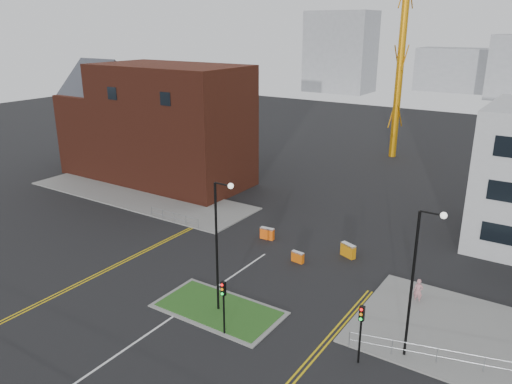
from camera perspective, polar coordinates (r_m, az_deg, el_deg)
ground at (r=31.14m, az=-16.90°, el=-18.22°), size 200.00×200.00×0.00m
pavement_left at (r=57.66m, az=-13.27°, el=-0.34°), size 28.00×8.00×0.12m
island_kerb at (r=34.60m, az=-4.32°, el=-13.24°), size 8.60×4.60×0.08m
grass_island at (r=34.58m, az=-4.32°, el=-13.21°), size 8.00×4.00×0.12m
brick_building at (r=62.08m, az=-11.65°, el=7.60°), size 24.20×10.07×14.24m
streetlamp_island at (r=31.97m, az=-4.24°, el=-5.14°), size 1.46×0.36×9.18m
streetlamp_right_near at (r=28.82m, az=17.94°, el=-8.84°), size 1.46×0.36×9.18m
traffic_light_island at (r=30.87m, az=-3.75°, el=-11.98°), size 0.28×0.33×3.65m
traffic_light_right at (r=29.09m, az=11.91°, el=-14.49°), size 0.28×0.33×3.65m
railing_left at (r=48.75m, az=-9.35°, el=-2.73°), size 6.05×0.05×1.10m
centre_line at (r=32.15m, az=-14.09°, el=-16.63°), size 0.15×30.00×0.01m
yellow_left_a at (r=42.62m, az=-14.57°, el=-7.42°), size 0.12×24.00×0.01m
yellow_left_b at (r=42.41m, az=-14.29°, el=-7.52°), size 0.12×24.00×0.01m
yellow_right_a at (r=29.88m, az=5.36°, el=-19.14°), size 0.12×20.00×0.01m
yellow_right_b at (r=29.77m, az=5.89°, el=-19.32°), size 0.12×20.00×0.01m
skyline_a at (r=148.10m, az=9.62°, el=15.50°), size 18.00×12.00×22.00m
skyline_d at (r=158.13m, az=23.52°, el=12.63°), size 30.00×12.00×12.00m
pedestrian at (r=36.66m, az=18.05°, el=-10.72°), size 0.64×0.43×1.74m
barrier_left at (r=44.73m, az=1.29°, el=-4.70°), size 1.30×0.54×1.06m
barrier_mid at (r=40.71m, az=4.79°, el=-7.37°), size 1.09×0.48×0.89m
barrier_right at (r=42.10m, az=10.48°, el=-6.51°), size 1.43×0.93×1.14m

